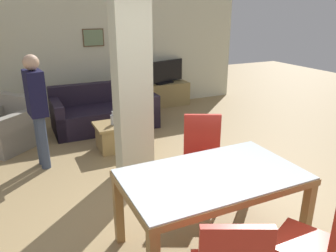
{
  "coord_description": "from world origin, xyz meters",
  "views": [
    {
      "loc": [
        -1.48,
        -2.19,
        2.16
      ],
      "look_at": [
        0.0,
        0.94,
        0.92
      ],
      "focal_mm": 35.0,
      "sensor_mm": 36.0,
      "label": 1
    }
  ],
  "objects_px": {
    "dining_table": "(212,189)",
    "standing_person": "(37,105)",
    "dining_chair_near_right": "(319,240)",
    "bottle": "(113,119)",
    "armchair": "(8,130)",
    "coffee_table": "(119,135)",
    "tv_screen": "(164,72)",
    "sofa": "(104,113)",
    "dining_chair_far_right": "(202,154)",
    "tv_stand": "(164,95)"
  },
  "relations": [
    {
      "from": "dining_chair_far_right",
      "to": "tv_screen",
      "type": "relative_size",
      "value": 0.91
    },
    {
      "from": "dining_chair_far_right",
      "to": "standing_person",
      "type": "bearing_deg",
      "value": -19.22
    },
    {
      "from": "dining_chair_near_right",
      "to": "tv_screen",
      "type": "relative_size",
      "value": 0.91
    },
    {
      "from": "coffee_table",
      "to": "tv_stand",
      "type": "height_order",
      "value": "tv_stand"
    },
    {
      "from": "sofa",
      "to": "coffee_table",
      "type": "distance_m",
      "value": 1.12
    },
    {
      "from": "dining_chair_far_right",
      "to": "standing_person",
      "type": "height_order",
      "value": "standing_person"
    },
    {
      "from": "armchair",
      "to": "tv_screen",
      "type": "bearing_deg",
      "value": -112.37
    },
    {
      "from": "coffee_table",
      "to": "bottle",
      "type": "xyz_separation_m",
      "value": [
        -0.1,
        -0.03,
        0.3
      ]
    },
    {
      "from": "dining_chair_far_right",
      "to": "tv_screen",
      "type": "height_order",
      "value": "tv_screen"
    },
    {
      "from": "sofa",
      "to": "tv_stand",
      "type": "distance_m",
      "value": 1.86
    },
    {
      "from": "tv_stand",
      "to": "dining_table",
      "type": "bearing_deg",
      "value": -109.57
    },
    {
      "from": "dining_table",
      "to": "tv_stand",
      "type": "xyz_separation_m",
      "value": [
        1.64,
        4.61,
        -0.35
      ]
    },
    {
      "from": "armchair",
      "to": "coffee_table",
      "type": "bearing_deg",
      "value": -158.7
    },
    {
      "from": "dining_chair_near_right",
      "to": "coffee_table",
      "type": "xyz_separation_m",
      "value": [
        -0.47,
        3.49,
        -0.32
      ]
    },
    {
      "from": "dining_table",
      "to": "bottle",
      "type": "bearing_deg",
      "value": 93.69
    },
    {
      "from": "sofa",
      "to": "armchair",
      "type": "relative_size",
      "value": 1.63
    },
    {
      "from": "tv_screen",
      "to": "coffee_table",
      "type": "bearing_deg",
      "value": 31.31
    },
    {
      "from": "dining_chair_near_right",
      "to": "tv_stand",
      "type": "relative_size",
      "value": 0.84
    },
    {
      "from": "dining_chair_near_right",
      "to": "coffee_table",
      "type": "height_order",
      "value": "dining_chair_near_right"
    },
    {
      "from": "coffee_table",
      "to": "sofa",
      "type": "bearing_deg",
      "value": 87.2
    },
    {
      "from": "dining_chair_near_right",
      "to": "dining_chair_far_right",
      "type": "xyz_separation_m",
      "value": [
        0.0,
        1.69,
        0.0
      ]
    },
    {
      "from": "dining_chair_far_right",
      "to": "dining_table",
      "type": "bearing_deg",
      "value": 90.0
    },
    {
      "from": "tv_screen",
      "to": "bottle",
      "type": "bearing_deg",
      "value": 30.17
    },
    {
      "from": "dining_chair_near_right",
      "to": "armchair",
      "type": "xyz_separation_m",
      "value": [
        -2.1,
        4.35,
        -0.25
      ]
    },
    {
      "from": "sofa",
      "to": "armchair",
      "type": "distance_m",
      "value": 1.71
    },
    {
      "from": "bottle",
      "to": "standing_person",
      "type": "bearing_deg",
      "value": -174.21
    },
    {
      "from": "dining_table",
      "to": "tv_screen",
      "type": "bearing_deg",
      "value": 70.43
    },
    {
      "from": "dining_table",
      "to": "tv_screen",
      "type": "relative_size",
      "value": 1.49
    },
    {
      "from": "tv_stand",
      "to": "bottle",
      "type": "bearing_deg",
      "value": -132.0
    },
    {
      "from": "sofa",
      "to": "armchair",
      "type": "xyz_separation_m",
      "value": [
        -1.69,
        -0.26,
        0.01
      ]
    },
    {
      "from": "standing_person",
      "to": "dining_table",
      "type": "bearing_deg",
      "value": 20.02
    },
    {
      "from": "dining_chair_near_right",
      "to": "dining_chair_far_right",
      "type": "bearing_deg",
      "value": 64.81
    },
    {
      "from": "bottle",
      "to": "tv_stand",
      "type": "relative_size",
      "value": 0.19
    },
    {
      "from": "bottle",
      "to": "tv_stand",
      "type": "xyz_separation_m",
      "value": [
        1.81,
        2.01,
        -0.25
      ]
    },
    {
      "from": "dining_table",
      "to": "standing_person",
      "type": "xyz_separation_m",
      "value": [
        -1.26,
        2.49,
        0.3
      ]
    },
    {
      "from": "tv_screen",
      "to": "standing_person",
      "type": "bearing_deg",
      "value": 18.34
    },
    {
      "from": "dining_chair_near_right",
      "to": "sofa",
      "type": "xyz_separation_m",
      "value": [
        -0.42,
        4.61,
        -0.26
      ]
    },
    {
      "from": "coffee_table",
      "to": "tv_screen",
      "type": "xyz_separation_m",
      "value": [
        1.71,
        1.98,
        0.57
      ]
    },
    {
      "from": "bottle",
      "to": "tv_screen",
      "type": "distance_m",
      "value": 2.71
    },
    {
      "from": "dining_chair_near_right",
      "to": "coffee_table",
      "type": "relative_size",
      "value": 1.31
    },
    {
      "from": "armchair",
      "to": "tv_screen",
      "type": "xyz_separation_m",
      "value": [
        3.34,
        1.12,
        0.5
      ]
    },
    {
      "from": "dining_chair_far_right",
      "to": "coffee_table",
      "type": "distance_m",
      "value": 1.89
    },
    {
      "from": "dining_chair_far_right",
      "to": "sofa",
      "type": "height_order",
      "value": "dining_chair_far_right"
    },
    {
      "from": "tv_stand",
      "to": "standing_person",
      "type": "height_order",
      "value": "standing_person"
    },
    {
      "from": "coffee_table",
      "to": "bottle",
      "type": "distance_m",
      "value": 0.31
    },
    {
      "from": "dining_chair_near_right",
      "to": "bottle",
      "type": "relative_size",
      "value": 4.47
    },
    {
      "from": "bottle",
      "to": "dining_table",
      "type": "bearing_deg",
      "value": -86.31
    },
    {
      "from": "armchair",
      "to": "dining_table",
      "type": "bearing_deg",
      "value": 165.14
    },
    {
      "from": "sofa",
      "to": "coffee_table",
      "type": "xyz_separation_m",
      "value": [
        -0.05,
        -1.12,
        -0.06
      ]
    },
    {
      "from": "armchair",
      "to": "tv_stand",
      "type": "height_order",
      "value": "armchair"
    }
  ]
}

